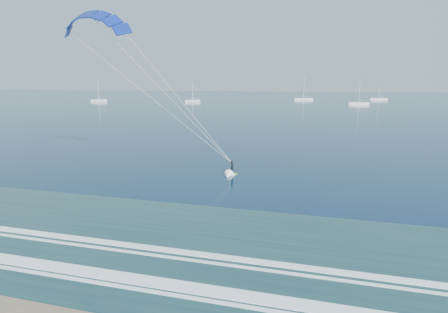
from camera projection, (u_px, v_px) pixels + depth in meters
The scene contains 6 objects.
kitesurfer_rig at pixel (163, 92), 43.63m from camera, with size 19.63×8.80×19.05m.
sailboat_0 at pixel (99, 100), 219.59m from camera, with size 8.78×2.40×11.93m.
sailboat_1 at pixel (193, 101), 214.49m from camera, with size 7.71×2.40×10.73m.
sailboat_2 at pixel (304, 99), 237.88m from camera, with size 10.41×2.40×13.80m.
sailboat_3 at pixel (359, 103), 189.45m from camera, with size 9.00×2.40×12.44m.
sailboat_4 at pixel (379, 99), 237.94m from camera, with size 9.35×2.40×12.63m.
Camera 1 is at (10.75, -12.34, 10.57)m, focal length 32.00 mm.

